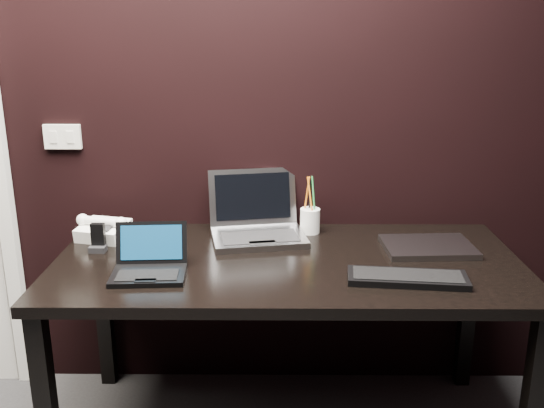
{
  "coord_description": "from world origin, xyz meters",
  "views": [
    {
      "loc": [
        0.26,
        -0.66,
        1.57
      ],
      "look_at": [
        0.24,
        1.35,
        0.97
      ],
      "focal_mm": 40.0,
      "sensor_mm": 36.0,
      "label": 1
    }
  ],
  "objects_px": {
    "desk": "(287,279)",
    "pen_cup": "(310,220)",
    "mobile_phone": "(98,241)",
    "netbook": "(149,265)",
    "silver_laptop": "(257,226)",
    "desk_phone": "(103,229)",
    "ext_keyboard": "(407,278)",
    "closed_laptop": "(428,247)"
  },
  "relations": [
    {
      "from": "desk",
      "to": "pen_cup",
      "type": "distance_m",
      "value": 0.34
    },
    {
      "from": "desk",
      "to": "mobile_phone",
      "type": "distance_m",
      "value": 0.73
    },
    {
      "from": "netbook",
      "to": "mobile_phone",
      "type": "distance_m",
      "value": 0.33
    },
    {
      "from": "desk",
      "to": "silver_laptop",
      "type": "xyz_separation_m",
      "value": [
        -0.12,
        0.24,
        0.13
      ]
    },
    {
      "from": "desk",
      "to": "desk_phone",
      "type": "xyz_separation_m",
      "value": [
        -0.73,
        0.21,
        0.12
      ]
    },
    {
      "from": "desk_phone",
      "to": "mobile_phone",
      "type": "height_order",
      "value": "mobile_phone"
    },
    {
      "from": "silver_laptop",
      "to": "ext_keyboard",
      "type": "distance_m",
      "value": 0.67
    },
    {
      "from": "desk",
      "to": "closed_laptop",
      "type": "bearing_deg",
      "value": 10.43
    },
    {
      "from": "desk",
      "to": "pen_cup",
      "type": "relative_size",
      "value": 7.15
    },
    {
      "from": "mobile_phone",
      "to": "netbook",
      "type": "bearing_deg",
      "value": -42.98
    },
    {
      "from": "desk",
      "to": "ext_keyboard",
      "type": "bearing_deg",
      "value": -26.18
    },
    {
      "from": "closed_laptop",
      "to": "ext_keyboard",
      "type": "bearing_deg",
      "value": -115.26
    },
    {
      "from": "netbook",
      "to": "mobile_phone",
      "type": "relative_size",
      "value": 2.45
    },
    {
      "from": "mobile_phone",
      "to": "desk",
      "type": "bearing_deg",
      "value": -6.31
    },
    {
      "from": "netbook",
      "to": "silver_laptop",
      "type": "xyz_separation_m",
      "value": [
        0.36,
        0.38,
        0.02
      ]
    },
    {
      "from": "desk",
      "to": "desk_phone",
      "type": "bearing_deg",
      "value": 163.9
    },
    {
      "from": "ext_keyboard",
      "to": "mobile_phone",
      "type": "distance_m",
      "value": 1.15
    },
    {
      "from": "desk_phone",
      "to": "silver_laptop",
      "type": "bearing_deg",
      "value": 2.36
    },
    {
      "from": "silver_laptop",
      "to": "pen_cup",
      "type": "bearing_deg",
      "value": 14.8
    },
    {
      "from": "desk",
      "to": "desk_phone",
      "type": "relative_size",
      "value": 7.58
    },
    {
      "from": "desk_phone",
      "to": "closed_laptop",
      "type": "bearing_deg",
      "value": -5.06
    },
    {
      "from": "ext_keyboard",
      "to": "mobile_phone",
      "type": "height_order",
      "value": "mobile_phone"
    },
    {
      "from": "netbook",
      "to": "silver_laptop",
      "type": "bearing_deg",
      "value": 46.64
    },
    {
      "from": "ext_keyboard",
      "to": "closed_laptop",
      "type": "distance_m",
      "value": 0.33
    },
    {
      "from": "silver_laptop",
      "to": "desk_phone",
      "type": "distance_m",
      "value": 0.61
    },
    {
      "from": "ext_keyboard",
      "to": "mobile_phone",
      "type": "relative_size",
      "value": 3.83
    },
    {
      "from": "ext_keyboard",
      "to": "closed_laptop",
      "type": "xyz_separation_m",
      "value": [
        0.14,
        0.29,
        -0.0
      ]
    },
    {
      "from": "desk",
      "to": "ext_keyboard",
      "type": "height_order",
      "value": "ext_keyboard"
    },
    {
      "from": "netbook",
      "to": "desk_phone",
      "type": "distance_m",
      "value": 0.44
    },
    {
      "from": "netbook",
      "to": "mobile_phone",
      "type": "height_order",
      "value": "netbook"
    },
    {
      "from": "closed_laptop",
      "to": "mobile_phone",
      "type": "relative_size",
      "value": 3.25
    },
    {
      "from": "silver_laptop",
      "to": "desk_phone",
      "type": "relative_size",
      "value": 1.85
    },
    {
      "from": "ext_keyboard",
      "to": "pen_cup",
      "type": "height_order",
      "value": "pen_cup"
    },
    {
      "from": "pen_cup",
      "to": "ext_keyboard",
      "type": "bearing_deg",
      "value": -58.39
    },
    {
      "from": "silver_laptop",
      "to": "mobile_phone",
      "type": "height_order",
      "value": "silver_laptop"
    },
    {
      "from": "desk",
      "to": "desk_phone",
      "type": "height_order",
      "value": "desk_phone"
    },
    {
      "from": "silver_laptop",
      "to": "closed_laptop",
      "type": "height_order",
      "value": "silver_laptop"
    },
    {
      "from": "desk",
      "to": "pen_cup",
      "type": "xyz_separation_m",
      "value": [
        0.1,
        0.29,
        0.13
      ]
    },
    {
      "from": "closed_laptop",
      "to": "pen_cup",
      "type": "xyz_separation_m",
      "value": [
        -0.44,
        0.19,
        0.04
      ]
    },
    {
      "from": "closed_laptop",
      "to": "desk",
      "type": "bearing_deg",
      "value": -169.57
    },
    {
      "from": "silver_laptop",
      "to": "netbook",
      "type": "bearing_deg",
      "value": -133.36
    },
    {
      "from": "desk",
      "to": "netbook",
      "type": "xyz_separation_m",
      "value": [
        -0.48,
        -0.14,
        0.11
      ]
    }
  ]
}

